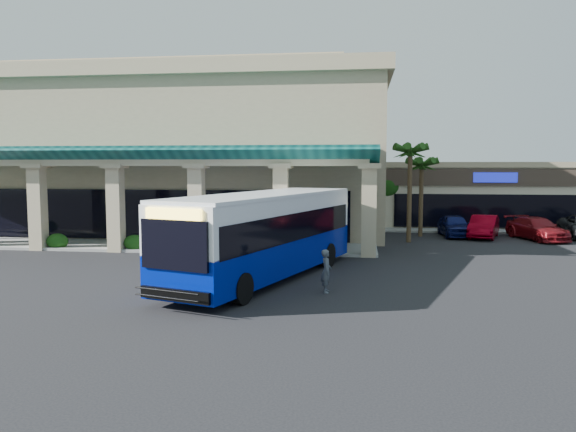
# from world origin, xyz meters

# --- Properties ---
(ground) EXTENTS (110.00, 110.00, 0.00)m
(ground) POSITION_xyz_m (0.00, 0.00, 0.00)
(ground) COLOR black
(main_building) EXTENTS (30.80, 14.80, 11.35)m
(main_building) POSITION_xyz_m (-8.00, 16.00, 5.67)
(main_building) COLOR tan
(main_building) RESTS_ON ground
(arcade) EXTENTS (30.00, 6.20, 5.70)m
(arcade) POSITION_xyz_m (-8.00, 6.80, 2.85)
(arcade) COLOR #0B4342
(arcade) RESTS_ON ground
(strip_mall) EXTENTS (22.50, 12.50, 4.90)m
(strip_mall) POSITION_xyz_m (18.00, 24.00, 2.45)
(strip_mall) COLOR beige
(strip_mall) RESTS_ON ground
(palm_0) EXTENTS (2.40, 2.40, 6.60)m
(palm_0) POSITION_xyz_m (8.50, 11.00, 3.30)
(palm_0) COLOR #1A3F11
(palm_0) RESTS_ON ground
(palm_1) EXTENTS (2.40, 2.40, 5.80)m
(palm_1) POSITION_xyz_m (9.50, 14.00, 2.90)
(palm_1) COLOR #1A3F11
(palm_1) RESTS_ON ground
(broadleaf_tree) EXTENTS (2.60, 2.60, 4.81)m
(broadleaf_tree) POSITION_xyz_m (7.50, 19.00, 2.41)
(broadleaf_tree) COLOR #133A0D
(broadleaf_tree) RESTS_ON ground
(transit_bus) EXTENTS (6.75, 12.90, 3.52)m
(transit_bus) POSITION_xyz_m (1.73, -1.00, 1.76)
(transit_bus) COLOR #00138C
(transit_bus) RESTS_ON ground
(pedestrian) EXTENTS (0.40, 0.60, 1.59)m
(pedestrian) POSITION_xyz_m (4.37, -3.15, 0.80)
(pedestrian) COLOR #434B55
(pedestrian) RESTS_ON ground
(car_silver) EXTENTS (1.91, 4.34, 1.46)m
(car_silver) POSITION_xyz_m (11.70, 14.17, 0.73)
(car_silver) COLOR #0D144E
(car_silver) RESTS_ON ground
(car_white) EXTENTS (2.82, 4.68, 1.46)m
(car_white) POSITION_xyz_m (13.46, 13.76, 0.73)
(car_white) COLOR maroon
(car_white) RESTS_ON ground
(car_red) EXTENTS (3.40, 5.21, 1.40)m
(car_red) POSITION_xyz_m (16.57, 13.18, 0.70)
(car_red) COLOR maroon
(car_red) RESTS_ON ground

